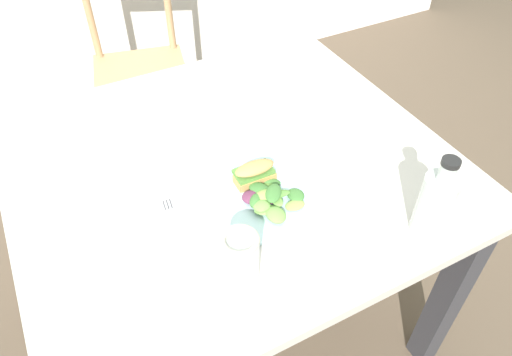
# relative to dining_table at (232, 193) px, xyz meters

# --- Properties ---
(ground_plane) EXTENTS (9.45, 9.45, 0.00)m
(ground_plane) POSITION_rel_dining_table_xyz_m (0.02, -0.05, -0.62)
(ground_plane) COLOR brown
(dining_table) EXTENTS (1.12, 1.02, 0.74)m
(dining_table) POSITION_rel_dining_table_xyz_m (0.00, 0.00, 0.00)
(dining_table) COLOR #BCB7AD
(dining_table) RESTS_ON ground
(chair_wooden_far) EXTENTS (0.48, 0.48, 0.87)m
(chair_wooden_far) POSITION_rel_dining_table_xyz_m (0.04, 1.06, -0.17)
(chair_wooden_far) COLOR tan
(chair_wooden_far) RESTS_ON ground
(plate_lunch) EXTENTS (0.28, 0.28, 0.01)m
(plate_lunch) POSITION_rel_dining_table_xyz_m (0.02, -0.15, 0.13)
(plate_lunch) COLOR silver
(plate_lunch) RESTS_ON dining_table
(sandwich_half_front) EXTENTS (0.10, 0.06, 0.06)m
(sandwich_half_front) POSITION_rel_dining_table_xyz_m (0.02, -0.11, 0.16)
(sandwich_half_front) COLOR tan
(sandwich_half_front) RESTS_ON plate_lunch
(salad_mixed_greens) EXTENTS (0.15, 0.17, 0.04)m
(salad_mixed_greens) POSITION_rel_dining_table_xyz_m (0.01, -0.19, 0.15)
(salad_mixed_greens) COLOR #518438
(salad_mixed_greens) RESTS_ON plate_lunch
(napkin_folded) EXTENTS (0.15, 0.22, 0.00)m
(napkin_folded) POSITION_rel_dining_table_xyz_m (-0.21, -0.16, 0.12)
(napkin_folded) COLOR silver
(napkin_folded) RESTS_ON dining_table
(fork_on_napkin) EXTENTS (0.04, 0.19, 0.00)m
(fork_on_napkin) POSITION_rel_dining_table_xyz_m (-0.21, -0.14, 0.13)
(fork_on_napkin) COLOR silver
(fork_on_napkin) RESTS_ON napkin_folded
(bottle_cold_brew) EXTENTS (0.08, 0.08, 0.21)m
(bottle_cold_brew) POSITION_rel_dining_table_xyz_m (0.30, -0.42, 0.20)
(bottle_cold_brew) COLOR black
(bottle_cold_brew) RESTS_ON dining_table
(mason_jar_iced_tea) EXTENTS (0.08, 0.08, 0.12)m
(mason_jar_iced_tea) POSITION_rel_dining_table_xyz_m (-0.13, -0.33, 0.17)
(mason_jar_iced_tea) COLOR #995623
(mason_jar_iced_tea) RESTS_ON dining_table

